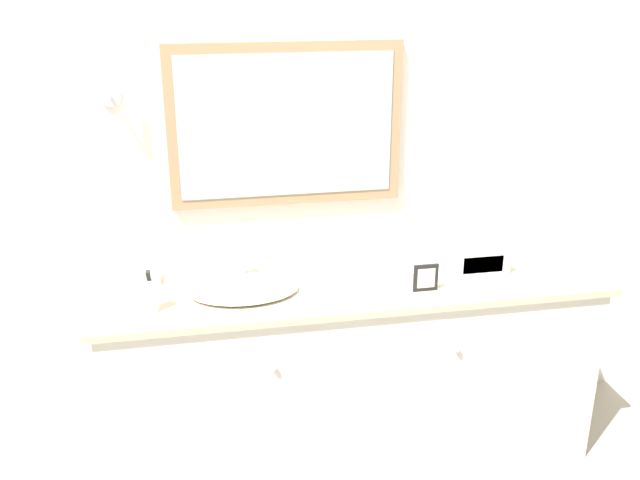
{
  "coord_description": "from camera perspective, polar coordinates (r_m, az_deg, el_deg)",
  "views": [
    {
      "loc": [
        -0.67,
        -2.41,
        2.13
      ],
      "look_at": [
        -0.14,
        0.32,
        1.07
      ],
      "focal_mm": 40.0,
      "sensor_mm": 36.0,
      "label": 1
    }
  ],
  "objects": [
    {
      "name": "wall_back",
      "position": [
        3.24,
        1.23,
        5.71
      ],
      "size": [
        8.0,
        0.18,
        2.55
      ],
      "color": "white",
      "rests_on": "ground_plane"
    },
    {
      "name": "vanity_counter",
      "position": [
        3.28,
        2.45,
        -10.2
      ],
      "size": [
        2.19,
        0.61,
        0.87
      ],
      "color": "beige",
      "rests_on": "ground_plane"
    },
    {
      "name": "sink_basin",
      "position": [
        2.98,
        -6.12,
        -3.83
      ],
      "size": [
        0.45,
        0.37,
        0.17
      ],
      "color": "white",
      "rests_on": "vanity_counter"
    },
    {
      "name": "soap_bottle",
      "position": [
        2.86,
        -13.43,
        -4.31
      ],
      "size": [
        0.06,
        0.06,
        0.18
      ],
      "color": "white",
      "rests_on": "vanity_counter"
    },
    {
      "name": "appliance_box",
      "position": [
        3.24,
        12.48,
        -1.49
      ],
      "size": [
        0.26,
        0.14,
        0.11
      ],
      "color": "white",
      "rests_on": "vanity_counter"
    },
    {
      "name": "picture_frame",
      "position": [
        3.0,
        8.46,
        -3.0
      ],
      "size": [
        0.11,
        0.01,
        0.12
      ],
      "color": "black",
      "rests_on": "vanity_counter"
    },
    {
      "name": "hand_towel_near_sink",
      "position": [
        3.16,
        5.36,
        -2.36
      ],
      "size": [
        0.19,
        0.12,
        0.03
      ],
      "color": "silver",
      "rests_on": "vanity_counter"
    },
    {
      "name": "hand_towel_far_corner",
      "position": [
        3.15,
        -14.1,
        -3.01
      ],
      "size": [
        0.16,
        0.1,
        0.03
      ],
      "color": "silver",
      "rests_on": "vanity_counter"
    },
    {
      "name": "metal_tray",
      "position": [
        3.31,
        8.3,
        -1.66
      ],
      "size": [
        0.17,
        0.13,
        0.01
      ],
      "color": "silver",
      "rests_on": "vanity_counter"
    }
  ]
}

